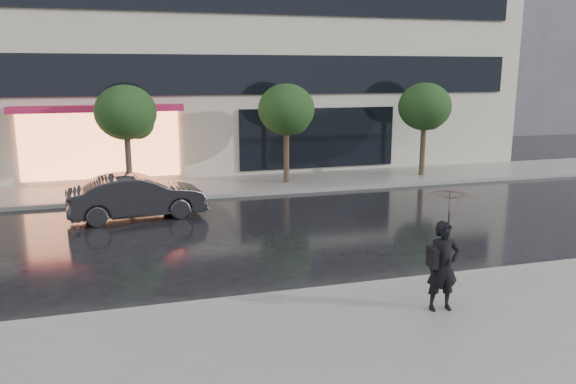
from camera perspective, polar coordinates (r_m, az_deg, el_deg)
name	(u,v)px	position (r m, az deg, el deg)	size (l,w,h in m)	color
ground	(280,281)	(12.32, -0.85, -9.03)	(120.00, 120.00, 0.00)	black
sidewalk_near	(332,348)	(9.47, 4.51, -15.52)	(60.00, 4.50, 0.12)	slate
sidewalk_far	(210,187)	(21.99, -7.89, 0.55)	(60.00, 3.50, 0.12)	slate
curb_near	(293,295)	(11.40, 0.49, -10.45)	(60.00, 0.25, 0.14)	gray
curb_far	(218,196)	(20.29, -7.17, -0.38)	(60.00, 0.25, 0.14)	gray
bg_building_right	(506,24)	(48.79, 21.28, 15.58)	(12.00, 12.00, 16.00)	#4C4C54
tree_mid_west	(128,115)	(21.17, -15.99, 7.58)	(2.20, 2.20, 3.99)	#33261C
tree_mid_east	(288,111)	(22.02, -0.04, 8.21)	(2.20, 2.20, 3.99)	#33261C
tree_far_east	(426,108)	(24.36, 13.80, 8.25)	(2.20, 2.20, 3.99)	#33261C
parked_car	(137,196)	(17.86, -15.10, -0.44)	(1.44, 4.13, 1.36)	black
pedestrian_with_umbrella	(446,235)	(10.57, 15.80, -4.22)	(0.90, 0.92, 2.28)	black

